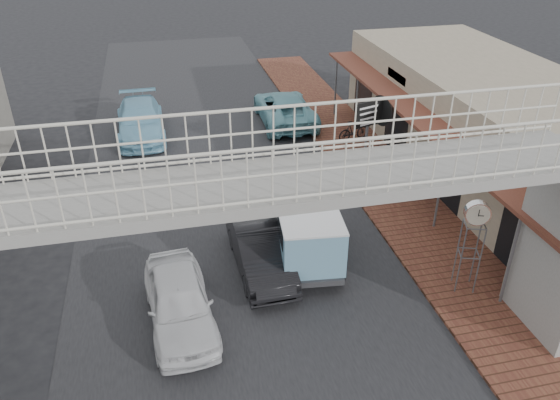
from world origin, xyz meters
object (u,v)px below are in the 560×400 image
motorcycle_far (354,130)px  street_clock (476,217)px  dark_sedan (260,249)px  white_hatchback (179,302)px  angkot_far (140,120)px  angkot_van (305,223)px  motorcycle_near (366,170)px  angkot_curb (285,108)px  arrow_sign (385,111)px

motorcycle_far → street_clock: (-0.50, -10.72, 1.87)m
motorcycle_far → dark_sedan: bearing=130.0°
white_hatchback → angkot_far: (-0.89, 13.29, 0.05)m
dark_sedan → angkot_van: 1.59m
angkot_van → motorcycle_near: bearing=55.9°
dark_sedan → angkot_far: (-3.43, 11.40, 0.07)m
angkot_far → angkot_van: size_ratio=1.24×
angkot_van → angkot_curb: bearing=85.9°
dark_sedan → arrow_sign: arrow_sign is taller
motorcycle_near → motorcycle_far: 3.90m
angkot_far → dark_sedan: bearing=-74.2°
angkot_far → street_clock: street_clock is taller
motorcycle_near → street_clock: size_ratio=0.60×
angkot_far → arrow_sign: 11.48m
motorcycle_near → street_clock: 7.18m
angkot_van → street_clock: (4.02, -2.59, 1.19)m
angkot_curb → white_hatchback: bearing=66.7°
white_hatchback → motorcycle_far: (8.53, 10.29, -0.12)m
motorcycle_far → arrow_sign: (-0.10, -3.39, 2.19)m
white_hatchback → motorcycle_near: 10.05m
angkot_curb → motorcycle_near: bearing=104.4°
street_clock → angkot_curb: bearing=117.0°
angkot_van → street_clock: street_clock is taller
angkot_far → angkot_van: bearing=-67.3°
arrow_sign → angkot_far: bearing=127.2°
angkot_far → arrow_sign: arrow_sign is taller
street_clock → arrow_sign: size_ratio=0.86×
motorcycle_near → arrow_sign: bearing=-67.7°
motorcycle_far → arrow_sign: 4.04m
angkot_curb → motorcycle_near: (1.64, -6.87, -0.19)m
angkot_curb → angkot_far: size_ratio=1.03×
angkot_van → motorcycle_near: (3.67, 4.33, -0.71)m
dark_sedan → angkot_far: bearing=105.2°
angkot_curb → motorcycle_far: 3.95m
angkot_van → angkot_far: bearing=119.9°
white_hatchback → street_clock: 8.23m
white_hatchback → angkot_van: 4.59m
dark_sedan → motorcycle_far: (5.98, 8.40, -0.11)m
motorcycle_near → motorcycle_far: bearing=-19.1°
dark_sedan → arrow_sign: bearing=38.9°
motorcycle_far → street_clock: 10.90m
white_hatchback → angkot_far: size_ratio=0.79×
white_hatchback → angkot_curb: (6.04, 13.35, 0.04)m
motorcycle_far → motorcycle_near: bearing=152.8°
dark_sedan → street_clock: street_clock is taller
angkot_far → motorcycle_far: angkot_far is taller
motorcycle_near → angkot_far: bearing=45.1°
motorcycle_near → street_clock: (0.36, -6.92, 1.90)m
dark_sedan → arrow_sign: (5.89, 5.01, 2.08)m
street_clock → white_hatchback: bearing=-164.3°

